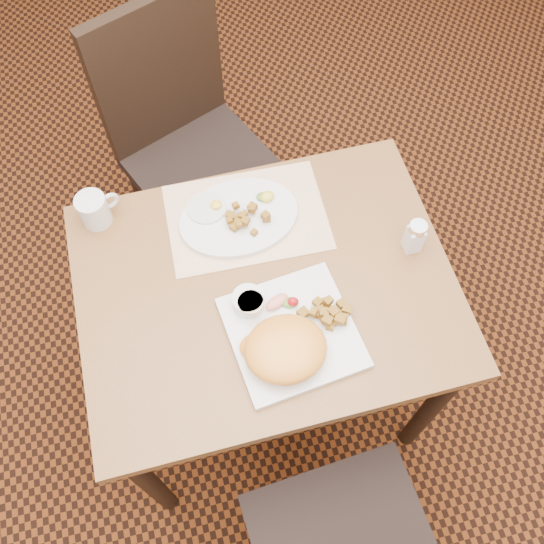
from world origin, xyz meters
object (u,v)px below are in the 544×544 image
at_px(chair_far, 187,136).
at_px(plate_square, 292,333).
at_px(salt_shaker, 415,236).
at_px(table, 266,304).
at_px(plate_oval, 239,218).
at_px(coffee_mug, 94,210).

xyz_separation_m(chair_far, plate_square, (0.12, -0.83, 0.22)).
distance_m(chair_far, salt_shaker, 0.86).
height_order(table, salt_shaker, salt_shaker).
relative_size(table, chair_far, 0.93).
height_order(table, plate_square, plate_square).
xyz_separation_m(plate_square, plate_oval, (-0.05, 0.33, 0.00)).
bearing_deg(chair_far, plate_oval, 75.27).
xyz_separation_m(table, salt_shaker, (0.37, 0.01, 0.16)).
bearing_deg(salt_shaker, chair_far, 124.23).
distance_m(table, plate_square, 0.18).
bearing_deg(salt_shaker, plate_square, -156.72).
relative_size(table, salt_shaker, 9.00).
bearing_deg(table, plate_oval, 95.87).
height_order(chair_far, plate_oval, chair_far).
bearing_deg(table, coffee_mug, 141.54).
relative_size(plate_square, plate_oval, 0.92).
height_order(plate_oval, salt_shaker, salt_shaker).
xyz_separation_m(plate_oval, coffee_mug, (-0.34, 0.09, 0.03)).
distance_m(plate_square, coffee_mug, 0.58).
xyz_separation_m(chair_far, coffee_mug, (-0.28, -0.40, 0.25)).
bearing_deg(coffee_mug, salt_shaker, -20.68).
bearing_deg(plate_oval, coffee_mug, 164.93).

